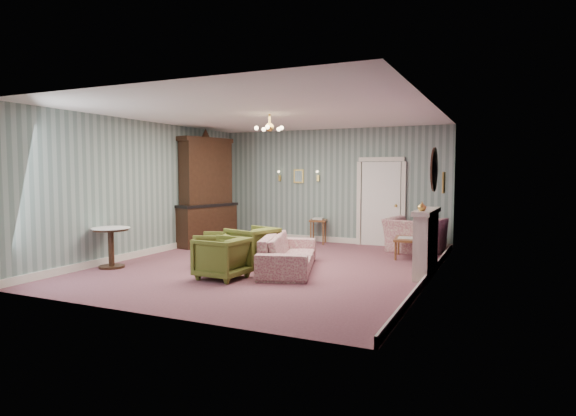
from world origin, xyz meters
The scene contains 27 objects.
floor centered at (0.00, 0.00, 0.00)m, with size 7.00×7.00×0.00m, color #7E4955.
ceiling centered at (0.00, 0.00, 2.90)m, with size 7.00×7.00×0.00m, color white.
wall_back centered at (0.00, 3.50, 1.45)m, with size 6.00×6.00×0.00m, color slate.
wall_front centered at (0.00, -3.50, 1.45)m, with size 6.00×6.00×0.00m, color slate.
wall_left centered at (-3.00, 0.00, 1.45)m, with size 7.00×7.00×0.00m, color slate.
wall_right centered at (3.00, 0.00, 1.45)m, with size 7.00×7.00×0.00m, color slate.
wall_right_floral centered at (2.98, 0.00, 1.45)m, with size 7.00×7.00×0.00m, color #A05079.
door centered at (1.30, 3.46, 1.08)m, with size 1.12×0.12×2.16m, color white, non-canonical shape.
olive_chair_a centered at (-0.24, -1.33, 0.39)m, with size 0.76×0.71×0.78m, color #565B20.
olive_chair_b centered at (-1.01, -0.36, 0.35)m, with size 0.68×0.64×0.70m, color #565B20.
olive_chair_c centered at (-0.34, -0.08, 0.41)m, with size 0.80×0.75×0.83m, color #565B20.
sofa_chintz centered at (0.48, -0.20, 0.44)m, with size 2.23×0.65×0.87m, color #8E3950.
wingback_chair centered at (2.25, 2.79, 0.52)m, with size 1.19×0.77×1.04m, color #8E3950.
dresser centered at (-2.65, 1.75, 1.41)m, with size 0.58×1.69×2.81m, color black, non-canonical shape.
fireplace centered at (2.86, 0.40, 0.58)m, with size 0.30×1.40×1.16m, color beige, non-canonical shape.
mantel_vase centered at (2.84, 0.00, 1.23)m, with size 0.15×0.15×0.15m, color gold.
oval_mirror centered at (2.96, 0.40, 1.85)m, with size 0.04×0.76×0.84m, color white, non-canonical shape.
framed_print centered at (2.97, 1.75, 1.60)m, with size 0.04×0.34×0.42m, color gold, non-canonical shape.
coffee_table centered at (2.21, 1.99, 0.21)m, with size 0.47×0.84×0.43m, color brown, non-canonical shape.
side_table_black centered at (2.65, 1.45, 0.29)m, with size 0.39×0.39×0.58m, color black, non-canonical shape.
pedestal_table centered at (-2.64, -1.41, 0.39)m, with size 0.71×0.71×0.77m, color black, non-canonical shape.
nesting_table centered at (-0.22, 3.15, 0.33)m, with size 0.40×0.51×0.67m, color brown, non-canonical shape.
gilt_mirror_back centered at (-0.90, 3.46, 1.70)m, with size 0.28×0.06×0.36m, color gold, non-canonical shape.
sconce_left centered at (-1.45, 3.44, 1.70)m, with size 0.16×0.12×0.30m, color gold, non-canonical shape.
sconce_right centered at (-0.35, 3.44, 1.70)m, with size 0.16×0.12×0.30m, color gold, non-canonical shape.
chandelier centered at (0.00, 0.00, 2.63)m, with size 0.56×0.56×0.36m, color gold, non-canonical shape.
burgundy_cushion centered at (2.20, 2.64, 0.48)m, with size 0.38×0.10×0.38m, color maroon.
Camera 1 is at (4.15, -8.22, 1.80)m, focal length 30.15 mm.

